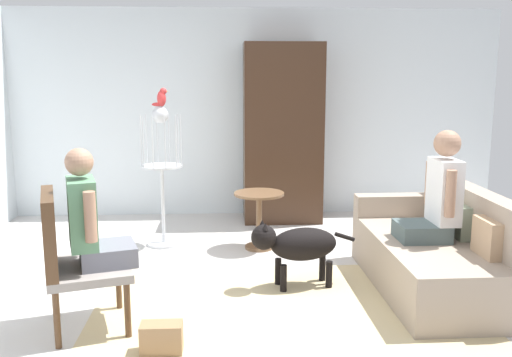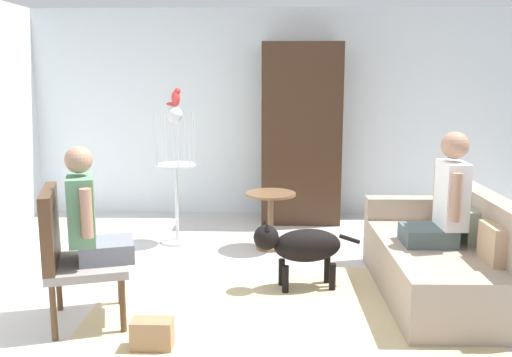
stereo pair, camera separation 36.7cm
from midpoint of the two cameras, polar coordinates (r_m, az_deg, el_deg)
The scene contains 13 objects.
ground_plane at distance 4.72m, azimuth -2.01°, elevation -11.68°, with size 6.98×6.98×0.00m, color beige.
back_wall at distance 7.20m, azimuth -2.57°, elevation 6.61°, with size 6.42×0.12×2.58m, color silver.
area_rug at distance 4.47m, azimuth 0.48°, elevation -12.93°, with size 2.94×1.89×0.01m, color #C6B284.
couch at distance 4.94m, azimuth 15.88°, elevation -7.38°, with size 0.93×1.81×0.84m.
armchair at distance 4.19m, azimuth -20.87°, elevation -6.99°, with size 0.71×0.75×1.00m.
person_on_couch at distance 4.77m, azimuth 15.83°, elevation -1.71°, with size 0.48×0.51×0.91m.
person_on_armchair at distance 4.14m, azimuth -18.87°, elevation -4.03°, with size 0.52×0.51×0.84m.
round_end_table at distance 5.79m, azimuth -1.51°, elevation -3.33°, with size 0.51×0.51×0.59m.
dog at distance 4.76m, azimuth 1.98°, elevation -6.69°, with size 0.90×0.37×0.59m.
bird_cage_stand at distance 5.95m, azimuth -11.25°, elevation 0.64°, with size 0.43×0.43×1.46m.
parrot at distance 5.86m, azimuth -11.32°, elevation 8.02°, with size 0.17×0.10×0.19m.
armoire_cabinet at distance 6.83m, azimuth 1.15°, elevation 4.57°, with size 0.94×0.56×2.15m, color #382316.
handbag at distance 3.87m, azimuth -12.32°, elevation -15.52°, with size 0.27×0.15×0.20m, color #99724C.
Camera 1 is at (-0.27, -4.37, 1.79)m, focal length 39.58 mm.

